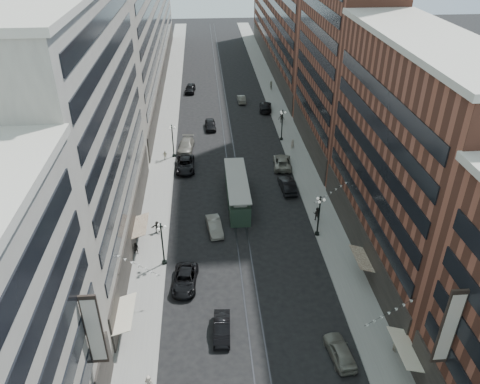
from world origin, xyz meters
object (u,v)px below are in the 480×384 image
object	(u,v)px
lamppost_sw_mid	(173,140)
pedestrian_4	(395,345)
car_11	(282,162)
car_14	(241,99)
pedestrian_6	(165,155)
car_10	(287,185)
lamppost_se_far	(319,215)
lamppost_se_mid	(282,124)
car_7	(185,164)
car_extra_0	(215,226)
car_5	(222,328)
pedestrian_2	(136,249)
car_12	(265,106)
pedestrian_8	(292,144)
car_4	(340,351)
lamppost_sw_far	(162,242)
streetcar	(237,191)
pedestrian_1	(149,383)
car_2	(185,280)
pedestrian_9	(281,118)
car_9	(190,88)
car_13	(210,125)
pedestrian_extra_0	(271,85)
pedestrian_7	(317,214)
pedestrian_5	(157,227)

from	to	relation	value
lamppost_sw_mid	pedestrian_4	size ratio (longest dim) A/B	3.60
car_11	car_14	size ratio (longest dim) A/B	1.33
lamppost_sw_mid	pedestrian_6	bearing A→B (deg)	-143.35
pedestrian_6	car_10	bearing A→B (deg)	133.73
lamppost_se_far	pedestrian_4	bearing A→B (deg)	-80.53
lamppost_se_mid	car_10	distance (m)	17.13
car_7	car_extra_0	xyz separation A→B (m)	(3.94, -16.75, -0.07)
car_5	pedestrian_2	size ratio (longest dim) A/B	2.94
car_5	pedestrian_4	size ratio (longest dim) A/B	2.88
lamppost_se_far	car_12	size ratio (longest dim) A/B	0.96
pedestrian_2	pedestrian_8	world-z (taller)	pedestrian_8
car_4	car_14	size ratio (longest dim) A/B	1.04
lamppost_se_far	pedestrian_4	distance (m)	18.44
car_5	car_12	world-z (taller)	car_12
pedestrian_2	lamppost_sw_mid	bearing A→B (deg)	96.93
lamppost_sw_far	pedestrian_4	size ratio (longest dim) A/B	3.60
streetcar	car_10	xyz separation A→B (m)	(7.37, 2.45, -0.75)
pedestrian_1	car_11	bearing A→B (deg)	-95.18
car_12	lamppost_sw_far	bearing A→B (deg)	76.02
lamppost_se_far	streetcar	size ratio (longest dim) A/B	0.44
pedestrian_1	car_12	distance (m)	65.18
car_2	car_4	distance (m)	17.50
lamppost_sw_far	pedestrian_9	size ratio (longest dim) A/B	3.07
car_9	lamppost_sw_mid	bearing A→B (deg)	-88.39
pedestrian_2	streetcar	bearing A→B (deg)	54.97
car_7	lamppost_sw_far	bearing A→B (deg)	-95.52
car_13	car_extra_0	bearing A→B (deg)	-93.19
lamppost_sw_mid	streetcar	world-z (taller)	lamppost_sw_mid
lamppost_sw_far	pedestrian_extra_0	distance (m)	62.27
car_10	lamppost_sw_mid	bearing A→B (deg)	-38.71
car_5	car_extra_0	size ratio (longest dim) A/B	0.95
car_9	car_11	size ratio (longest dim) A/B	0.88
car_14	pedestrian_9	size ratio (longest dim) A/B	2.43
car_4	car_11	distance (m)	36.56
car_10	car_13	bearing A→B (deg)	-68.78
car_4	car_2	bearing A→B (deg)	-44.10
pedestrian_7	pedestrian_8	bearing A→B (deg)	-73.34
car_11	pedestrian_9	size ratio (longest dim) A/B	3.22
pedestrian_extra_0	pedestrian_1	bearing A→B (deg)	-15.56
pedestrian_extra_0	car_2	bearing A→B (deg)	-16.20
streetcar	car_2	bearing A→B (deg)	-112.63
car_7	car_14	distance (m)	30.94
car_2	pedestrian_8	size ratio (longest dim) A/B	2.97
pedestrian_7	pedestrian_9	bearing A→B (deg)	-72.69
pedestrian_9	lamppost_sw_far	bearing A→B (deg)	-110.03
car_4	pedestrian_4	bearing A→B (deg)	174.80
car_12	car_13	world-z (taller)	car_12
pedestrian_9	pedestrian_8	bearing A→B (deg)	-83.53
pedestrian_5	car_12	bearing A→B (deg)	62.50
car_4	car_10	xyz separation A→B (m)	(0.23, 29.33, 0.09)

